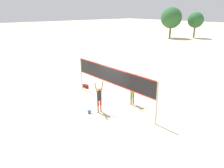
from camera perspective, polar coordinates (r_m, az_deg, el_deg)
ground_plane at (r=14.72m, az=0.00°, el=-5.01°), size 200.00×200.00×0.00m
volleyball_net at (r=14.09m, az=0.00°, el=1.66°), size 7.48×0.10×2.47m
player_spiker at (r=13.11m, az=-3.35°, el=-3.31°), size 0.28×0.68×1.96m
player_blocker at (r=14.19m, az=5.39°, el=-1.39°), size 0.28×0.69×2.04m
volleyball at (r=13.38m, az=-5.96°, el=-7.16°), size 0.23×0.23×0.23m
gear_bag at (r=17.60m, az=-6.90°, el=-0.56°), size 0.47×0.25×0.28m
tree_left_cluster at (r=50.36m, az=15.22°, el=16.34°), size 4.44×4.44×6.45m
tree_right_cluster at (r=52.00m, az=21.01°, el=15.33°), size 3.34×3.34×5.45m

